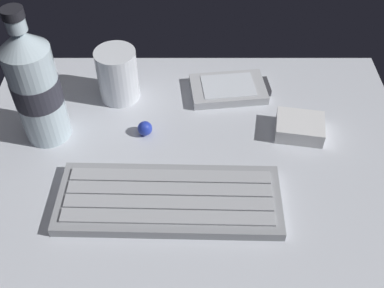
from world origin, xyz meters
TOP-DOWN VIEW (x-y plane):
  - ground_plane at (0.00, -0.23)cm, footprint 64.00×48.00cm
  - keyboard at (-2.96, -7.83)cm, footprint 29.24×11.66cm
  - handheld_device at (6.04, 14.57)cm, footprint 13.36×8.90cm
  - juice_cup at (-11.67, 13.77)cm, footprint 6.40×6.40cm
  - water_bottle at (-21.41, 5.19)cm, footprint 6.73×6.73cm
  - charger_block at (16.02, 5.16)cm, footprint 7.83×6.69cm
  - trackball_mouse at (-7.00, 5.00)cm, footprint 2.20×2.20cm

SIDE VIEW (x-z plane):
  - ground_plane at x=0.00cm, z-range -2.39..0.41cm
  - handheld_device at x=6.04cm, z-range -0.02..1.48cm
  - keyboard at x=-2.96cm, z-range -0.04..1.66cm
  - trackball_mouse at x=-7.00cm, z-range 0.00..2.20cm
  - charger_block at x=16.02cm, z-range 0.00..2.40cm
  - juice_cup at x=-11.67cm, z-range -0.34..8.16cm
  - water_bottle at x=-21.41cm, z-range -1.39..19.41cm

